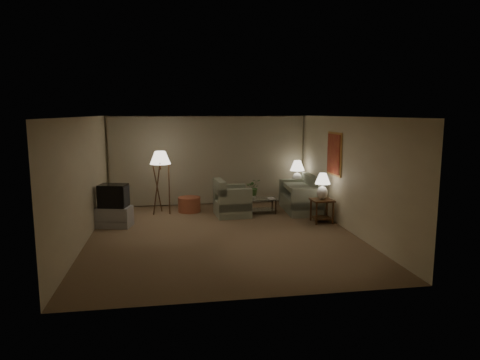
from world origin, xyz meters
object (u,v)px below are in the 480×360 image
table_lamp_near (323,184)px  vase (253,196)px  side_table_far (297,192)px  crt_tv (113,196)px  ottoman (189,204)px  table_lamp_far (297,171)px  armchair (232,201)px  coffee_table (259,204)px  floor_lamp (161,181)px  sofa (300,197)px  tv_cabinet (114,217)px  side_table_near (322,207)px

table_lamp_near → vase: 2.05m
side_table_far → crt_tv: bearing=-161.3°
table_lamp_near → vase: table_lamp_near is taller
ottoman → vase: vase is taller
table_lamp_far → crt_tv: 5.50m
table_lamp_near → crt_tv: 5.22m
crt_tv → ottoman: bearing=48.3°
table_lamp_near → vase: (-1.54, 1.25, -0.51)m
armchair → table_lamp_far: (2.16, 1.09, 0.65)m
table_lamp_near → coffee_table: size_ratio=0.66×
armchair → floor_lamp: 2.06m
sofa → floor_lamp: floor_lamp is taller
tv_cabinet → table_lamp_far: bearing=32.3°
ottoman → side_table_near: bearing=-28.0°
table_lamp_far → coffee_table: 1.85m
floor_lamp → vase: size_ratio=12.37×
side_table_near → vase: size_ratio=4.25×
table_lamp_far → floor_lamp: 4.11m
table_lamp_far → vase: size_ratio=5.36×
armchair → side_table_near: 2.42m
armchair → vase: 0.64m
side_table_far → table_lamp_far: 0.65m
sofa → coffee_table: (-1.24, -0.10, -0.12)m
side_table_far → table_lamp_near: table_lamp_near is taller
side_table_near → floor_lamp: (-4.07, 1.66, 0.50)m
sofa → table_lamp_near: table_lamp_near is taller
coffee_table → vase: bearing=-180.0°
table_lamp_far → coffee_table: size_ratio=0.74×
table_lamp_near → table_lamp_far: bearing=90.0°
tv_cabinet → floor_lamp: 1.80m
floor_lamp → ottoman: floor_lamp is taller
side_table_far → floor_lamp: 4.14m
coffee_table → crt_tv: (-3.81, -0.82, 0.50)m
armchair → vase: size_ratio=7.54×
armchair → coffee_table: (0.77, 0.15, -0.12)m
ottoman → crt_tv: bearing=-145.2°
crt_tv → floor_lamp: floor_lamp is taller
table_lamp_near → coffee_table: table_lamp_near is taller
side_table_far → tv_cabinet: bearing=-161.3°
armchair → table_lamp_far: size_ratio=1.41×
vase → table_lamp_near: bearing=-39.0°
coffee_table → ottoman: 1.97m
floor_lamp → vase: 2.60m
side_table_far → ottoman: bearing=-172.4°
coffee_table → tv_cabinet: (-3.81, -0.82, -0.03)m
armchair → table_lamp_near: bearing=-120.9°
table_lamp_far → crt_tv: size_ratio=1.02×
floor_lamp → sofa: bearing=-4.5°
table_lamp_far → armchair: bearing=-153.1°
side_table_far → armchair: bearing=-153.1°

